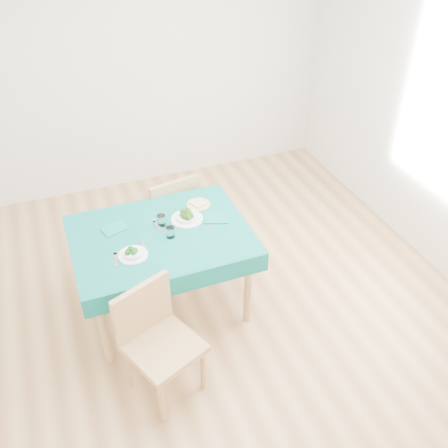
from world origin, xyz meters
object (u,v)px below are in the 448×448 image
object	(u,v)px
bowl_far	(187,216)
side_plate	(199,204)
chair_far	(165,198)
bowl_near	(133,252)
table	(164,271)
chair_near	(162,334)

from	to	relation	value
bowl_far	side_plate	bearing A→B (deg)	46.79
chair_far	bowl_near	xyz separation A→B (m)	(-0.49, -0.93, 0.22)
table	bowl_far	bearing A→B (deg)	23.23
chair_near	side_plate	world-z (taller)	chair_near
table	side_plate	world-z (taller)	side_plate
chair_near	table	bearing A→B (deg)	51.93
table	chair_far	xyz separation A→B (m)	(0.24, 0.75, 0.19)
chair_far	bowl_far	size ratio (longest dim) A/B	4.46
chair_far	bowl_near	world-z (taller)	chair_far
bowl_near	chair_near	bearing A→B (deg)	-87.25
bowl_far	chair_far	bearing A→B (deg)	90.90
chair_far	bowl_near	bearing A→B (deg)	51.65
chair_far	bowl_far	world-z (taller)	chair_far
bowl_far	side_plate	distance (m)	0.22
chair_near	chair_far	xyz separation A→B (m)	(0.46, 1.54, 0.01)
table	chair_near	bearing A→B (deg)	-105.67
chair_near	side_plate	size ratio (longest dim) A/B	5.74
side_plate	table	bearing A→B (deg)	-146.16
table	bowl_far	distance (m)	0.50
chair_far	bowl_far	xyz separation A→B (m)	(0.01, -0.65, 0.23)
table	bowl_far	world-z (taller)	bowl_far
bowl_near	side_plate	bearing A→B (deg)	34.26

